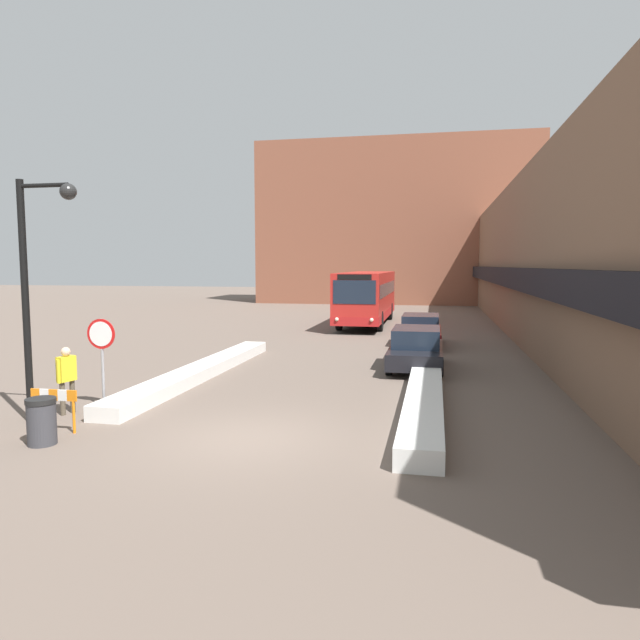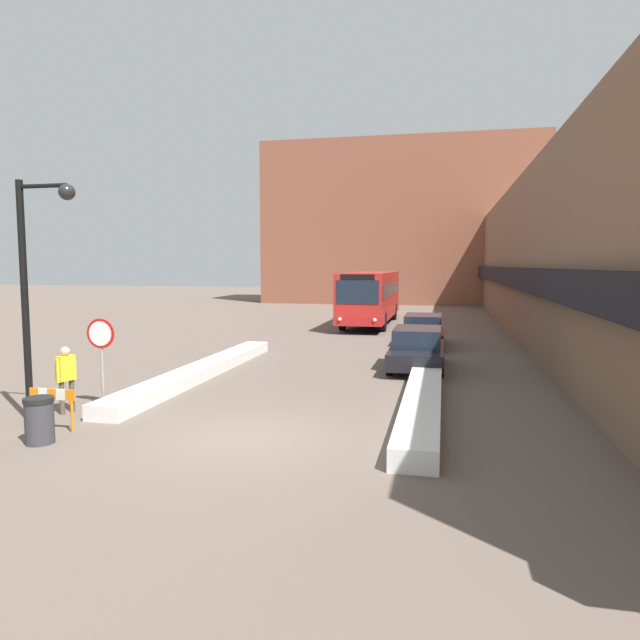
% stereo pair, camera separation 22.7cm
% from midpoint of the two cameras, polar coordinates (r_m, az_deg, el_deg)
% --- Properties ---
extents(ground_plane, '(160.00, 160.00, 0.00)m').
position_cam_midpoint_polar(ground_plane, '(12.27, -7.24, -11.66)').
color(ground_plane, '#66564C').
extents(building_row_right, '(5.50, 60.00, 7.86)m').
position_cam_midpoint_polar(building_row_right, '(35.56, 22.10, 5.60)').
color(building_row_right, brown).
rests_on(building_row_right, ground_plane).
extents(building_backdrop_far, '(26.00, 8.00, 15.14)m').
position_cam_midpoint_polar(building_backdrop_far, '(56.23, 8.30, 9.48)').
color(building_backdrop_far, brown).
rests_on(building_backdrop_far, ground_plane).
extents(snow_bank_left, '(0.90, 11.38, 0.39)m').
position_cam_midpoint_polar(snow_bank_left, '(19.04, -11.37, -4.95)').
color(snow_bank_left, silver).
rests_on(snow_bank_left, ground_plane).
extents(snow_bank_right, '(0.90, 11.24, 0.44)m').
position_cam_midpoint_polar(snow_bank_right, '(15.65, 10.77, -7.10)').
color(snow_bank_right, silver).
rests_on(snow_bank_right, ground_plane).
extents(city_bus, '(2.55, 11.25, 3.19)m').
position_cam_midpoint_polar(city_bus, '(34.78, 5.29, 2.40)').
color(city_bus, red).
rests_on(city_bus, ground_plane).
extents(parked_car_front, '(1.86, 4.36, 1.43)m').
position_cam_midpoint_polar(parked_car_front, '(20.20, 10.01, -2.83)').
color(parked_car_front, black).
rests_on(parked_car_front, ground_plane).
extents(parked_car_middle, '(1.85, 4.43, 1.41)m').
position_cam_midpoint_polar(parked_car_middle, '(25.91, 10.51, -1.03)').
color(parked_car_middle, maroon).
rests_on(parked_car_middle, ground_plane).
extents(stop_sign, '(0.76, 0.08, 2.27)m').
position_cam_midpoint_polar(stop_sign, '(15.39, -20.67, -2.18)').
color(stop_sign, gray).
rests_on(stop_sign, ground_plane).
extents(street_lamp, '(1.46, 0.36, 5.51)m').
position_cam_midpoint_polar(street_lamp, '(14.36, -26.17, 4.41)').
color(street_lamp, black).
rests_on(street_lamp, ground_plane).
extents(pedestrian, '(0.31, 0.52, 1.64)m').
position_cam_midpoint_polar(pedestrian, '(15.21, -23.67, -4.90)').
color(pedestrian, brown).
rests_on(pedestrian, ground_plane).
extents(trash_bin, '(0.59, 0.59, 0.95)m').
position_cam_midpoint_polar(trash_bin, '(12.99, -25.80, -9.01)').
color(trash_bin, '#38383D').
rests_on(trash_bin, ground_plane).
extents(construction_barricade, '(1.10, 0.06, 0.94)m').
position_cam_midpoint_polar(construction_barricade, '(13.76, -24.76, -7.36)').
color(construction_barricade, orange).
rests_on(construction_barricade, ground_plane).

